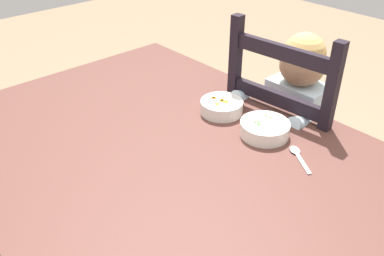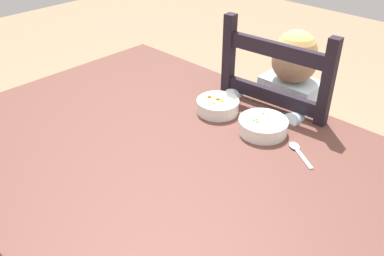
{
  "view_description": "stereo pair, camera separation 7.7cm",
  "coord_description": "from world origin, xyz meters",
  "px_view_note": "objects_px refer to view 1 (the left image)",
  "views": [
    {
      "loc": [
        0.83,
        -0.64,
        1.44
      ],
      "look_at": [
        0.03,
        0.09,
        0.76
      ],
      "focal_mm": 38.65,
      "sensor_mm": 36.0,
      "label": 1
    },
    {
      "loc": [
        0.78,
        -0.69,
        1.44
      ],
      "look_at": [
        0.03,
        0.09,
        0.76
      ],
      "focal_mm": 38.65,
      "sensor_mm": 36.0,
      "label": 2
    }
  ],
  "objects_px": {
    "spoon": "(297,154)",
    "child_figure": "(291,115)",
    "dining_chair": "(287,149)",
    "dining_table": "(166,168)",
    "bowl_of_carrots": "(222,106)",
    "bowl_of_peas": "(265,128)"
  },
  "relations": [
    {
      "from": "spoon",
      "to": "child_figure",
      "type": "bearing_deg",
      "value": 127.58
    },
    {
      "from": "dining_chair",
      "to": "dining_table",
      "type": "bearing_deg",
      "value": -96.5
    },
    {
      "from": "bowl_of_carrots",
      "to": "dining_table",
      "type": "bearing_deg",
      "value": -82.89
    },
    {
      "from": "child_figure",
      "to": "bowl_of_peas",
      "type": "relative_size",
      "value": 5.94
    },
    {
      "from": "child_figure",
      "to": "dining_table",
      "type": "bearing_deg",
      "value": -96.04
    },
    {
      "from": "dining_table",
      "to": "spoon",
      "type": "relative_size",
      "value": 11.68
    },
    {
      "from": "child_figure",
      "to": "spoon",
      "type": "height_order",
      "value": "child_figure"
    },
    {
      "from": "dining_chair",
      "to": "spoon",
      "type": "distance_m",
      "value": 0.46
    },
    {
      "from": "child_figure",
      "to": "bowl_of_carrots",
      "type": "height_order",
      "value": "child_figure"
    },
    {
      "from": "spoon",
      "to": "dining_chair",
      "type": "bearing_deg",
      "value": 126.87
    },
    {
      "from": "bowl_of_peas",
      "to": "child_figure",
      "type": "bearing_deg",
      "value": 108.23
    },
    {
      "from": "dining_table",
      "to": "child_figure",
      "type": "bearing_deg",
      "value": 83.96
    },
    {
      "from": "dining_table",
      "to": "spoon",
      "type": "height_order",
      "value": "spoon"
    },
    {
      "from": "dining_table",
      "to": "bowl_of_peas",
      "type": "bearing_deg",
      "value": 61.01
    },
    {
      "from": "dining_chair",
      "to": "child_figure",
      "type": "bearing_deg",
      "value": -162.45
    },
    {
      "from": "dining_table",
      "to": "bowl_of_peas",
      "type": "xyz_separation_m",
      "value": [
        0.16,
        0.28,
        0.11
      ]
    },
    {
      "from": "bowl_of_peas",
      "to": "bowl_of_carrots",
      "type": "height_order",
      "value": "same"
    },
    {
      "from": "bowl_of_peas",
      "to": "bowl_of_carrots",
      "type": "relative_size",
      "value": 1.07
    },
    {
      "from": "dining_chair",
      "to": "bowl_of_peas",
      "type": "bearing_deg",
      "value": -72.72
    },
    {
      "from": "dining_table",
      "to": "bowl_of_carrots",
      "type": "bearing_deg",
      "value": 97.11
    },
    {
      "from": "bowl_of_peas",
      "to": "spoon",
      "type": "xyz_separation_m",
      "value": [
        0.14,
        -0.01,
        -0.02
      ]
    },
    {
      "from": "dining_chair",
      "to": "spoon",
      "type": "xyz_separation_m",
      "value": [
        0.23,
        -0.31,
        0.25
      ]
    }
  ]
}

